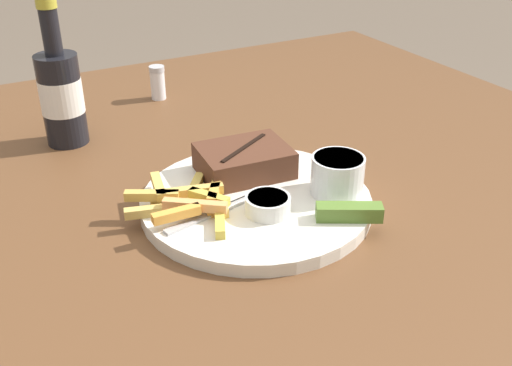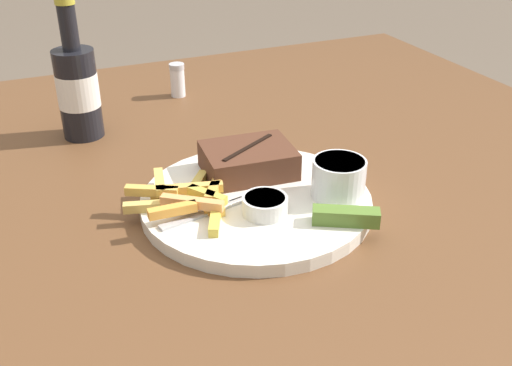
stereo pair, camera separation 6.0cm
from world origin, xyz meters
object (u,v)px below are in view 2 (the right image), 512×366
Objects in this scene: dipping_sauce_cup at (265,204)px; steak_portion at (248,160)px; dinner_plate at (256,202)px; coleslaw_cup at (339,176)px; pickle_spear at (346,216)px; salt_shaker at (177,80)px; beer_bottle at (78,88)px; fork_utensil at (203,213)px.

steak_portion is at bearing 77.94° from dipping_sauce_cup.
coleslaw_cup is (0.10, -0.04, 0.04)m from dinner_plate.
coleslaw_cup is 1.22× the size of dipping_sauce_cup.
salt_shaker reaches higher than pickle_spear.
salt_shaker is (0.20, 0.12, -0.05)m from beer_bottle.
dinner_plate is 0.45m from salt_shaker.
dipping_sauce_cup reaches higher than fork_utensil.
steak_portion is at bearing 108.68° from pickle_spear.
salt_shaker reaches higher than dinner_plate.
beer_bottle is (-0.17, 0.38, 0.05)m from dipping_sauce_cup.
salt_shaker is at bearing 85.83° from dipping_sauce_cup.
dinner_plate is 0.05m from dipping_sauce_cup.
steak_portion is 0.56× the size of beer_bottle.
steak_portion is at bearing 127.41° from coleslaw_cup.
dipping_sauce_cup reaches higher than pickle_spear.
salt_shaker is (-0.07, 0.49, -0.01)m from coleslaw_cup.
dinner_plate is at bearing -93.72° from salt_shaker.
fork_utensil is (-0.15, 0.09, -0.01)m from pickle_spear.
coleslaw_cup reaches higher than dinner_plate.
dinner_plate is 5.30× the size of dipping_sauce_cup.
pickle_spear is at bearing -54.69° from dinner_plate.
dinner_plate is 1.30× the size of beer_bottle.
beer_bottle is (-0.25, 0.44, 0.06)m from pickle_spear.
steak_portion is 0.18m from pickle_spear.
beer_bottle is at bearing 93.20° from fork_utensil.
steak_portion is 0.11m from dipping_sauce_cup.
dinner_plate is 0.07m from steak_portion.
fork_utensil is at bearing -75.19° from beer_bottle.
dipping_sauce_cup is 0.50m from salt_shaker.
steak_portion reaches higher than pickle_spear.
fork_utensil is at bearing -103.17° from salt_shaker.
pickle_spear is 0.51m from beer_bottle.
dinner_plate is 4.75× the size of salt_shaker.
dipping_sauce_cup is 0.90× the size of salt_shaker.
steak_portion is 1.87× the size of coleslaw_cup.
steak_portion is 0.13m from fork_utensil.
dipping_sauce_cup is at bearing -98.78° from dinner_plate.
fork_utensil is at bearing 171.65° from coleslaw_cup.
beer_bottle reaches higher than coleslaw_cup.
steak_portion reaches higher than dipping_sauce_cup.
steak_portion reaches higher than dinner_plate.
pickle_spear is at bearing -111.97° from coleslaw_cup.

